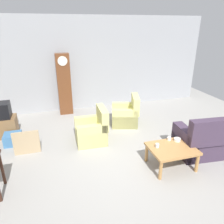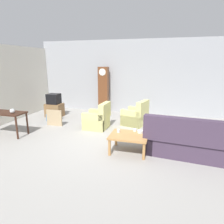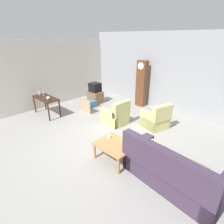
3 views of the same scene
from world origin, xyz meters
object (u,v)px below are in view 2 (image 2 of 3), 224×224
coffee_table_wood (129,137)px  tv_crt (54,99)px  couch_floral (188,143)px  console_table_dark (5,115)px  cup_blue_rimmed (118,131)px  framed_picture_leaning (54,118)px  tv_stand_cabinet (55,110)px  storage_box_blue (54,117)px  glass_dome_cloche (12,111)px  armchair_olive_far (136,117)px  armchair_olive_near (98,120)px  grandfather_clock (104,90)px  bowl_white_stacked (140,132)px  cup_white_porcelain (135,130)px

coffee_table_wood → tv_crt: size_ratio=2.00×
couch_floral → console_table_dark: 5.44m
cup_blue_rimmed → tv_crt: bearing=144.3°
framed_picture_leaning → tv_stand_cabinet: bearing=120.8°
storage_box_blue → framed_picture_leaning: bearing=-56.2°
glass_dome_cloche → cup_blue_rimmed: 3.35m
tv_crt → storage_box_blue: (0.27, -0.53, -0.62)m
couch_floral → tv_crt: bearing=155.2°
tv_crt → cup_blue_rimmed: 4.18m
storage_box_blue → tv_crt: bearing=117.3°
coffee_table_wood → console_table_dark: (-3.99, 0.19, 0.24)m
console_table_dark → armchair_olive_far: bearing=29.0°
coffee_table_wood → cup_blue_rimmed: 0.34m
armchair_olive_far → tv_crt: 3.53m
armchair_olive_near → console_table_dark: (-2.59, -1.36, 0.33)m
coffee_table_wood → grandfather_clock: size_ratio=0.47×
couch_floral → bowl_white_stacked: size_ratio=14.54×
armchair_olive_far → tv_crt: tv_crt is taller
tv_stand_cabinet → cup_blue_rimmed: 4.18m
armchair_olive_near → couch_floral: bearing=-26.1°
tv_stand_cabinet → cup_white_porcelain: size_ratio=7.67×
storage_box_blue → cup_blue_rimmed: bearing=-31.4°
tv_stand_cabinet → glass_dome_cloche: size_ratio=4.84×
couch_floral → grandfather_clock: grandfather_clock is taller
coffee_table_wood → tv_stand_cabinet: size_ratio=1.41×
couch_floral → tv_crt: (-5.13, 2.38, 0.41)m
coffee_table_wood → cup_blue_rimmed: (-0.30, 0.10, 0.11)m
console_table_dark → framed_picture_leaning: (0.97, 1.23, -0.35)m
armchair_olive_near → tv_crt: size_ratio=1.92×
glass_dome_cloche → couch_floral: bearing=0.3°
grandfather_clock → bowl_white_stacked: (2.15, -3.53, -0.53)m
couch_floral → coffee_table_wood: (-1.44, -0.16, 0.05)m
tv_stand_cabinet → tv_crt: 0.49m
armchair_olive_far → console_table_dark: bearing=-151.0°
armchair_olive_near → bowl_white_stacked: bearing=-38.9°
armchair_olive_far → cup_white_porcelain: armchair_olive_far is taller
coffee_table_wood → glass_dome_cloche: glass_dome_cloche is taller
storage_box_blue → glass_dome_cloche: (-0.23, -1.87, 0.67)m
couch_floral → grandfather_clock: (-3.33, 3.59, 0.68)m
couch_floral → storage_box_blue: 5.20m
grandfather_clock → tv_stand_cabinet: (-1.80, -1.21, -0.75)m
couch_floral → console_table_dark: couch_floral is taller
armchair_olive_far → console_table_dark: 4.36m
framed_picture_leaning → bowl_white_stacked: (3.28, -1.21, 0.21)m
cup_white_porcelain → grandfather_clock: bearing=120.0°
armchair_olive_near → grandfather_clock: 2.36m
cup_blue_rimmed → cup_white_porcelain: bearing=26.1°
glass_dome_cloche → bowl_white_stacked: (3.90, 0.08, -0.31)m
armchair_olive_near → bowl_white_stacked: size_ratio=6.15×
bowl_white_stacked → armchair_olive_far: bearing=102.2°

